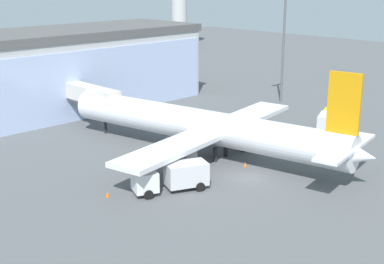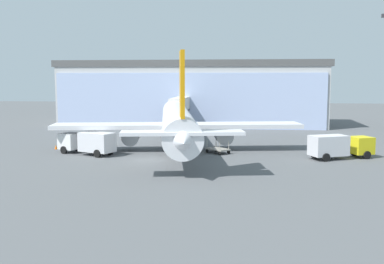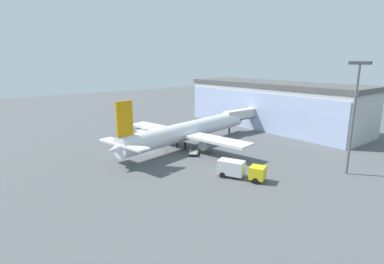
% 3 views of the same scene
% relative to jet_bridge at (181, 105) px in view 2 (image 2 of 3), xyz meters
% --- Properties ---
extents(ground, '(240.00, 240.00, 0.00)m').
position_rel_jet_bridge_xyz_m(ground, '(0.70, -28.77, -4.33)').
color(ground, '#545659').
extents(terminal_building, '(50.30, 15.96, 12.19)m').
position_rel_jet_bridge_xyz_m(terminal_building, '(0.70, 10.66, 1.77)').
color(terminal_building, '#B5B5B5').
rests_on(terminal_building, ground).
extents(jet_bridge, '(2.30, 13.60, 5.70)m').
position_rel_jet_bridge_xyz_m(jet_bridge, '(0.00, 0.00, 0.00)').
color(jet_bridge, beige).
rests_on(jet_bridge, ground).
extents(airplane, '(30.70, 39.65, 11.32)m').
position_rel_jet_bridge_xyz_m(airplane, '(2.48, -20.62, -0.90)').
color(airplane, silver).
rests_on(airplane, ground).
extents(catering_truck, '(7.58, 4.87, 2.65)m').
position_rel_jet_bridge_xyz_m(catering_truck, '(-7.29, -25.90, -2.86)').
color(catering_truck, silver).
rests_on(catering_truck, ground).
extents(fuel_truck, '(7.57, 4.96, 2.65)m').
position_rel_jet_bridge_xyz_m(fuel_truck, '(21.36, -25.32, -2.86)').
color(fuel_truck, yellow).
rests_on(fuel_truck, ground).
extents(baggage_cart, '(3.12, 3.10, 1.50)m').
position_rel_jet_bridge_xyz_m(baggage_cart, '(7.77, -23.32, -3.83)').
color(baggage_cart, '#9E998C').
rests_on(baggage_cart, ground).
extents(safety_cone_nose, '(0.36, 0.36, 0.55)m').
position_rel_jet_bridge_xyz_m(safety_cone_nose, '(2.85, -26.44, -4.05)').
color(safety_cone_nose, orange).
rests_on(safety_cone_nose, ground).
extents(safety_cone_wingtip, '(0.36, 0.36, 0.55)m').
position_rel_jet_bridge_xyz_m(safety_cone_wingtip, '(-12.71, -22.65, -4.05)').
color(safety_cone_wingtip, orange).
rests_on(safety_cone_wingtip, ground).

